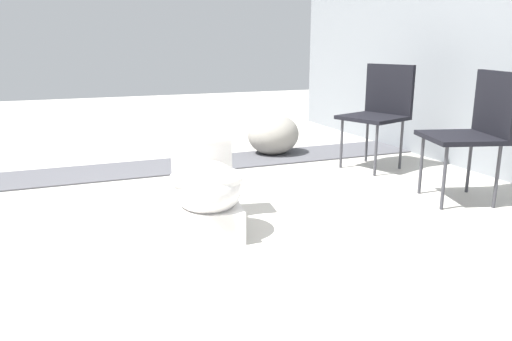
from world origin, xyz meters
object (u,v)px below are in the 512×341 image
Objects in this scene: folding_chair_left at (381,105)px; toilet at (206,190)px; folding_chair_middle at (477,123)px; boulder_near at (273,134)px.

toilet is at bearing 6.77° from folding_chair_left.
folding_chair_left and folding_chair_middle have the same top height.
folding_chair_middle is 1.74× the size of boulder_near.
toilet is at bearing 11.39° from folding_chair_middle.
folding_chair_left is 1.00× the size of folding_chair_middle.
folding_chair_left is (-0.84, 1.73, 0.29)m from toilet.
folding_chair_middle reaches higher than boulder_near.
toilet is at bearing -34.78° from boulder_near.
folding_chair_left reaches higher than toilet.
folding_chair_middle is at bearing 72.00° from folding_chair_left.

